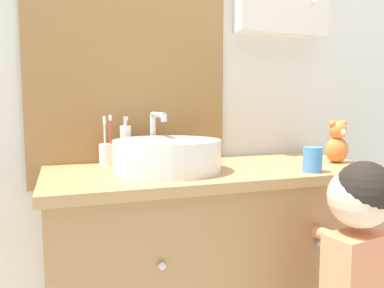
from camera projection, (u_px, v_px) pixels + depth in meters
wall_back at (191, 66)px, 1.70m from camera, size 3.20×0.18×2.50m
vanity_counter at (214, 273)px, 1.50m from camera, size 1.28×0.57×0.86m
sink_basin at (167, 155)px, 1.37m from camera, size 0.39×0.44×0.21m
toothbrush_holder at (107, 153)px, 1.50m from camera, size 0.06×0.06×0.20m
soap_dispenser at (126, 144)px, 1.54m from camera, size 0.05×0.05×0.19m
child_figure at (356, 275)px, 1.11m from camera, size 0.21×0.46×0.94m
teddy_bear at (337, 143)px, 1.56m from camera, size 0.10×0.08×0.18m
drinking_cup at (313, 160)px, 1.34m from camera, size 0.07×0.07×0.09m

